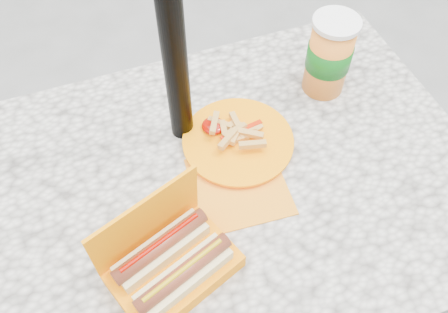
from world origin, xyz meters
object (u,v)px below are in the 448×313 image
object	(u,v)px
umbrella_pole	(168,0)
hotdog_box	(172,263)
soda_cup	(329,56)
fries_plate	(237,143)

from	to	relation	value
umbrella_pole	hotdog_box	world-z (taller)	umbrella_pole
umbrella_pole	soda_cup	distance (m)	0.44
soda_cup	fries_plate	bearing A→B (deg)	-159.08
umbrella_pole	soda_cup	size ratio (longest dim) A/B	11.04
hotdog_box	fries_plate	xyz separation A→B (m)	(0.22, 0.23, -0.03)
umbrella_pole	fries_plate	size ratio (longest dim) A/B	6.57
hotdog_box	soda_cup	size ratio (longest dim) A/B	1.30
umbrella_pole	soda_cup	world-z (taller)	umbrella_pole
umbrella_pole	hotdog_box	xyz separation A→B (m)	(-0.12, -0.32, -0.31)
umbrella_pole	fries_plate	bearing A→B (deg)	-41.39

